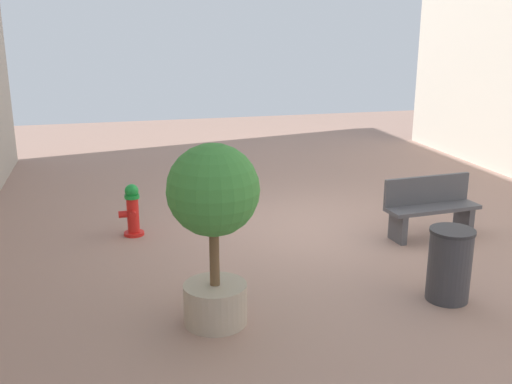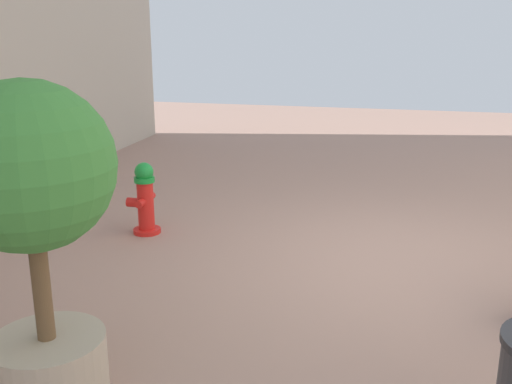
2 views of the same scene
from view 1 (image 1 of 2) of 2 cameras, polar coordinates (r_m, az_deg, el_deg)
ground_plane at (r=9.95m, az=5.03°, el=-3.24°), size 23.40×23.40×0.00m
fire_hydrant at (r=9.56m, az=-11.81°, el=-1.70°), size 0.38×0.41×0.84m
bench_near at (r=9.70m, az=16.42°, el=-1.34°), size 1.54×0.56×0.95m
planter_tree at (r=6.38m, az=-4.11°, el=-2.01°), size 1.00×1.00×2.06m
trash_bin at (r=7.58m, az=18.11°, el=-6.66°), size 0.54×0.54×0.91m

